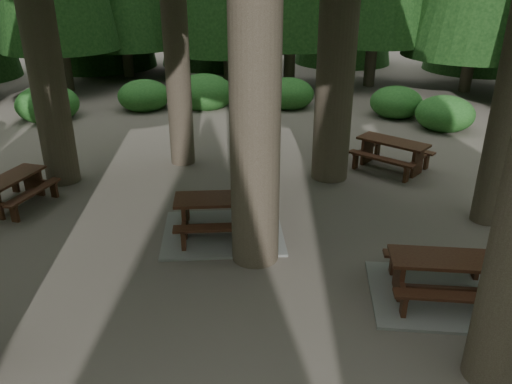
# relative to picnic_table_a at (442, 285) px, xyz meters

# --- Properties ---
(ground) EXTENTS (80.00, 80.00, 0.00)m
(ground) POSITION_rel_picnic_table_a_xyz_m (-3.83, 0.84, -0.25)
(ground) COLOR #595148
(ground) RESTS_ON ground
(picnic_table_a) EXTENTS (2.25, 1.88, 0.74)m
(picnic_table_a) POSITION_rel_picnic_table_a_xyz_m (0.00, 0.00, 0.00)
(picnic_table_a) COLOR gray
(picnic_table_a) RESTS_ON ground
(picnic_table_b) EXTENTS (1.61, 1.85, 0.70)m
(picnic_table_b) POSITION_rel_picnic_table_a_xyz_m (-8.48, 2.84, 0.21)
(picnic_table_b) COLOR #361710
(picnic_table_b) RESTS_ON ground
(picnic_table_c) EXTENTS (2.59, 2.24, 0.79)m
(picnic_table_c) POSITION_rel_picnic_table_a_xyz_m (-3.73, 1.87, 0.03)
(picnic_table_c) COLOR gray
(picnic_table_c) RESTS_ON ground
(picnic_table_d) EXTENTS (2.29, 2.22, 0.77)m
(picnic_table_d) POSITION_rel_picnic_table_a_xyz_m (0.22, 5.71, 0.27)
(picnic_table_d) COLOR #361710
(picnic_table_d) RESTS_ON ground
(shrub_ring) EXTENTS (23.86, 24.64, 1.49)m
(shrub_ring) POSITION_rel_picnic_table_a_xyz_m (-3.13, 1.59, 0.15)
(shrub_ring) COLOR #246322
(shrub_ring) RESTS_ON ground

